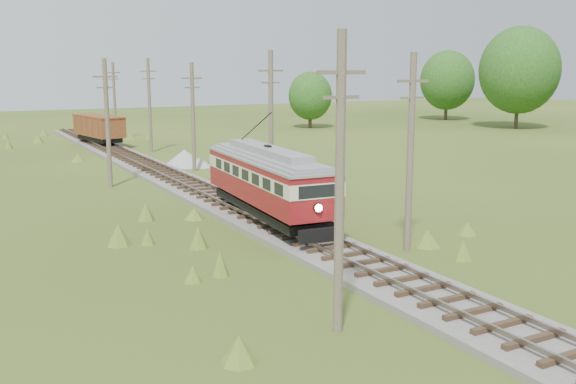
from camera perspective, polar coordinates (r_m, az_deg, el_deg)
railbed_main at (r=40.89m, az=-7.40°, el=-0.07°), size 3.60×96.00×0.57m
streetcar at (r=32.42m, az=-1.79°, el=1.28°), size 3.58×11.65×5.27m
gondola at (r=69.17m, az=-16.46°, el=5.54°), size 3.85×8.32×2.66m
gravel_pile at (r=53.62m, az=-8.96°, el=2.97°), size 3.77×4.00×1.37m
utility_pole_r_2 at (r=28.03m, az=10.82°, el=3.57°), size 1.60×0.30×8.60m
utility_pole_r_3 at (r=38.85m, az=-1.52°, el=6.05°), size 1.60×0.30×9.00m
utility_pole_r_4 at (r=50.70m, az=-8.44°, el=6.72°), size 1.60×0.30×8.40m
utility_pole_r_5 at (r=63.15m, az=-12.21°, el=7.62°), size 1.60×0.30×8.90m
utility_pole_r_6 at (r=75.65m, az=-15.17°, el=7.91°), size 1.60×0.30×8.70m
utility_pole_l_a at (r=18.81m, az=4.62°, el=0.85°), size 1.60×0.30×9.00m
utility_pole_l_b at (r=44.75m, az=-15.76°, el=6.02°), size 1.60×0.30×8.60m
tree_right_4 at (r=91.94m, az=19.88°, el=10.14°), size 10.50×10.50×13.53m
tree_right_5 at (r=104.68m, az=13.97°, el=9.62°), size 8.40×8.40×10.82m
tree_mid_b at (r=87.64m, az=1.99°, el=8.53°), size 5.88×5.88×7.57m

